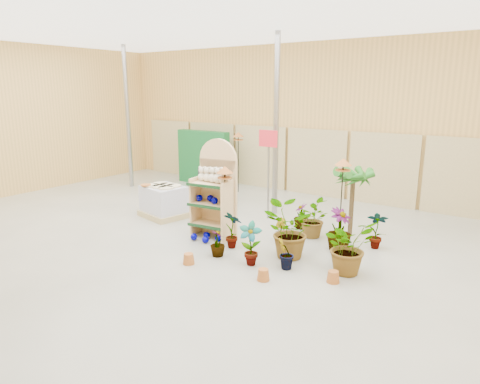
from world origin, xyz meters
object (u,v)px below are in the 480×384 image
(pallet_stack, at_px, (164,201))
(potted_plant_2, at_px, (287,231))
(display_shelf, at_px, (216,192))
(bird_table_front, at_px, (225,172))

(pallet_stack, relative_size, potted_plant_2, 1.18)
(display_shelf, height_order, bird_table_front, display_shelf)
(potted_plant_2, bearing_deg, display_shelf, 171.99)
(pallet_stack, bearing_deg, display_shelf, 1.36)
(display_shelf, height_order, potted_plant_2, display_shelf)
(display_shelf, xyz_separation_m, potted_plant_2, (1.92, -0.27, -0.44))
(pallet_stack, distance_m, potted_plant_2, 3.93)
(display_shelf, xyz_separation_m, bird_table_front, (0.40, -0.20, 0.52))
(bird_table_front, relative_size, potted_plant_2, 1.50)
(display_shelf, bearing_deg, bird_table_front, -34.25)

